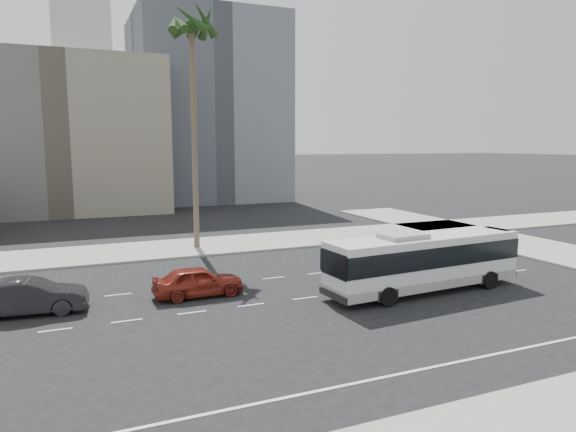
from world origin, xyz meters
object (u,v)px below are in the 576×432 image
car_a (198,281)px  palm_near (192,31)px  city_bus (424,260)px  car_b (29,297)px

car_a → palm_near: (2.83, 12.46, 15.41)m
city_bus → palm_near: bearing=114.3°
car_a → city_bus: bearing=-109.5°
city_bus → car_a: 12.29m
car_b → city_bus: bearing=-96.5°
car_a → car_b: size_ratio=0.92×
city_bus → car_b: (-19.66, 4.20, -0.90)m
city_bus → car_a: bearing=157.3°
city_bus → car_b: 20.13m
car_b → car_a: bearing=-86.3°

